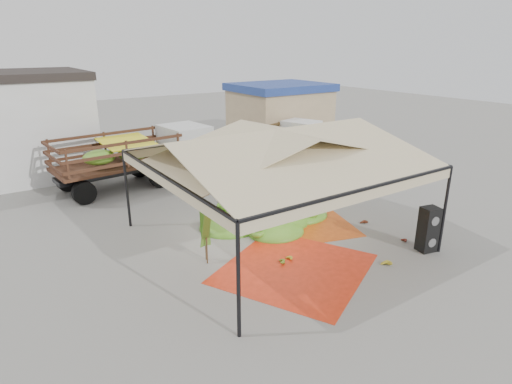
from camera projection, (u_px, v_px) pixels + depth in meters
ground at (274, 238)px, 15.59m from camera, size 90.00×90.00×0.00m
canopy_tent at (276, 150)px, 14.51m from camera, size 8.10×8.10×4.00m
building_tan at (280, 113)px, 30.38m from camera, size 6.30×5.30×4.10m
tarp_left at (295, 268)px, 13.46m from camera, size 5.73×5.64×0.01m
tarp_right at (297, 222)px, 16.97m from camera, size 4.85×4.98×0.01m
banana_heap at (269, 207)px, 16.89m from camera, size 6.45×5.67×1.20m
hand_yellow_a at (386, 263)px, 13.55m from camera, size 0.58×0.54×0.21m
hand_yellow_b at (288, 258)px, 13.93m from camera, size 0.43×0.36×0.18m
hand_red_a at (403, 240)px, 15.23m from camera, size 0.48×0.44×0.17m
hand_red_b at (364, 222)px, 16.72m from camera, size 0.53×0.51×0.19m
hand_green at (279, 261)px, 13.74m from camera, size 0.57×0.54×0.21m
hanging_bunches at (240, 161)px, 15.67m from camera, size 4.74×0.24×0.20m
speaker_stack at (428, 229)px, 14.39m from camera, size 0.66×0.61×1.57m
banana_leaves at (214, 260)px, 14.00m from camera, size 0.96×1.36×3.70m
vendor at (223, 188)px, 17.89m from camera, size 0.86×0.73×1.98m
truck_left at (141, 152)px, 21.23m from camera, size 7.91×3.38×2.64m
truck_right at (283, 139)px, 25.35m from camera, size 6.66×4.03×2.17m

